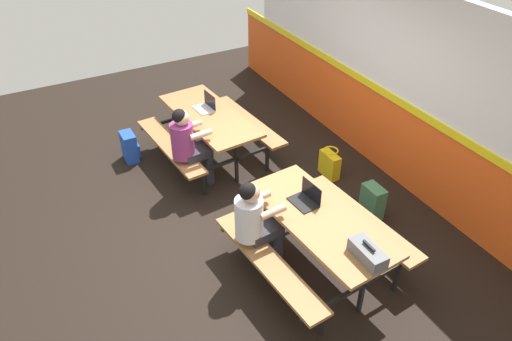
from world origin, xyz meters
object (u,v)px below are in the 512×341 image
(picnic_table_left, at_px, (210,124))
(satchel_spare, at_px, (130,147))
(toolbox_grey, at_px, (368,253))
(laptop_dark, at_px, (306,198))
(picnic_table_right, at_px, (318,229))
(backpack_dark, at_px, (373,202))
(student_further, at_px, (255,219))
(student_nearer, at_px, (188,142))
(laptop_silver, at_px, (206,106))
(tote_bag_bright, at_px, (330,164))

(picnic_table_left, distance_m, satchel_spare, 1.25)
(picnic_table_left, xyz_separation_m, toolbox_grey, (3.27, 0.18, 0.24))
(laptop_dark, relative_size, toolbox_grey, 0.84)
(picnic_table_right, bearing_deg, backpack_dark, 109.80)
(picnic_table_left, xyz_separation_m, student_further, (2.25, -0.47, 0.13))
(picnic_table_right, bearing_deg, toolbox_grey, 4.78)
(student_nearer, bearing_deg, laptop_silver, 140.48)
(laptop_dark, xyz_separation_m, satchel_spare, (-2.82, -1.20, -0.57))
(student_nearer, relative_size, laptop_dark, 3.58)
(picnic_table_left, xyz_separation_m, laptop_silver, (-0.17, 0.02, 0.21))
(student_further, xyz_separation_m, tote_bag_bright, (-1.05, 1.75, -0.51))
(picnic_table_left, distance_m, toolbox_grey, 3.29)
(picnic_table_left, bearing_deg, satchel_spare, -116.27)
(picnic_table_right, height_order, tote_bag_bright, picnic_table_right)
(picnic_table_left, relative_size, toolbox_grey, 4.66)
(toolbox_grey, bearing_deg, student_nearer, -165.97)
(laptop_silver, bearing_deg, student_further, -11.49)
(toolbox_grey, xyz_separation_m, backpack_dark, (-1.11, 1.08, -0.60))
(student_further, distance_m, tote_bag_bright, 2.10)
(satchel_spare, bearing_deg, laptop_dark, 23.12)
(picnic_table_right, distance_m, laptop_dark, 0.35)
(student_further, distance_m, backpack_dark, 1.79)
(student_nearer, xyz_separation_m, laptop_dark, (1.80, 0.65, 0.08))
(backpack_dark, distance_m, satchel_spare, 3.56)
(student_nearer, bearing_deg, backpack_dark, 46.71)
(student_further, bearing_deg, toolbox_grey, 32.09)
(student_nearer, relative_size, satchel_spare, 2.74)
(laptop_dark, height_order, backpack_dark, laptop_dark)
(picnic_table_left, bearing_deg, laptop_silver, 171.82)
(toolbox_grey, bearing_deg, tote_bag_bright, 152.04)
(student_nearer, relative_size, toolbox_grey, 3.02)
(backpack_dark, bearing_deg, student_nearer, -133.29)
(toolbox_grey, xyz_separation_m, satchel_spare, (-3.80, -1.25, -0.60))
(tote_bag_bright, bearing_deg, student_further, -58.96)
(toolbox_grey, bearing_deg, laptop_silver, -177.43)
(backpack_dark, bearing_deg, satchel_spare, -139.14)
(backpack_dark, bearing_deg, student_further, -87.17)
(student_further, relative_size, tote_bag_bright, 2.81)
(student_nearer, height_order, backpack_dark, student_nearer)
(student_nearer, height_order, toolbox_grey, student_nearer)
(laptop_silver, relative_size, satchel_spare, 0.77)
(student_further, distance_m, toolbox_grey, 1.22)
(picnic_table_left, height_order, toolbox_grey, toolbox_grey)
(picnic_table_right, height_order, student_further, student_further)
(picnic_table_right, distance_m, toolbox_grey, 0.74)
(picnic_table_right, relative_size, laptop_silver, 5.53)
(picnic_table_right, xyz_separation_m, toolbox_grey, (0.70, 0.06, 0.24))
(satchel_spare, bearing_deg, laptop_silver, 71.64)
(picnic_table_left, height_order, laptop_dark, laptop_dark)
(picnic_table_left, distance_m, laptop_silver, 0.27)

